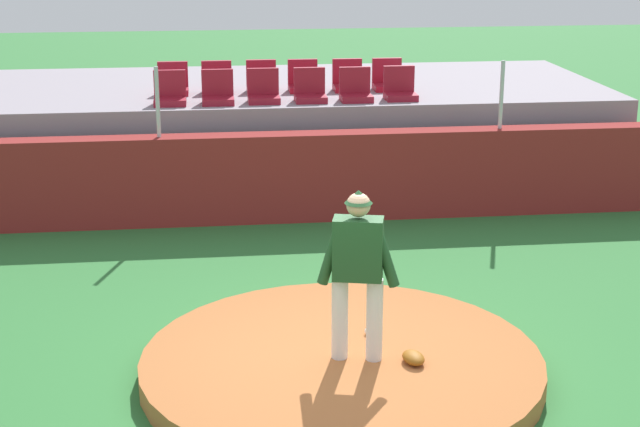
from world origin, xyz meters
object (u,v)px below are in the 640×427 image
object	(u,v)px
fielding_glove	(413,358)
stadium_chair_8	(262,82)
stadium_chair_2	(264,92)
stadium_chair_5	(400,89)
stadium_chair_3	(310,91)
stadium_chair_0	(170,94)
stadium_chair_9	(303,81)
stadium_chair_7	(217,83)
pitcher	(358,263)
baseball	(368,331)
stadium_chair_4	(356,90)
stadium_chair_6	(173,84)
stadium_chair_10	(348,81)
stadium_chair_1	(218,93)
stadium_chair_11	(388,80)

from	to	relation	value
fielding_glove	stadium_chair_8	size ratio (longest dim) A/B	0.60
stadium_chair_2	stadium_chair_5	bearing A→B (deg)	179.89
stadium_chair_3	stadium_chair_8	bearing A→B (deg)	-52.86
stadium_chair_0	stadium_chair_9	world-z (taller)	same
stadium_chair_2	stadium_chair_7	xyz separation A→B (m)	(-0.69, 0.87, 0.00)
pitcher	baseball	bearing A→B (deg)	82.84
stadium_chair_0	stadium_chair_4	world-z (taller)	same
stadium_chair_2	stadium_chair_7	bearing A→B (deg)	-51.49
stadium_chair_0	stadium_chair_8	distance (m)	1.71
stadium_chair_6	stadium_chair_8	distance (m)	1.42
pitcher	stadium_chair_10	world-z (taller)	stadium_chair_10
stadium_chair_5	stadium_chair_6	size ratio (longest dim) A/B	1.00
stadium_chair_1	stadium_chair_5	xyz separation A→B (m)	(2.81, 0.02, 0.00)
stadium_chair_0	stadium_chair_6	xyz separation A→B (m)	(0.02, 0.88, 0.00)
stadium_chair_2	stadium_chair_4	bearing A→B (deg)	178.36
baseball	stadium_chair_7	size ratio (longest dim) A/B	0.15
stadium_chair_4	stadium_chair_6	bearing A→B (deg)	-17.76
stadium_chair_6	stadium_chair_8	xyz separation A→B (m)	(1.41, 0.04, 0.00)
stadium_chair_4	stadium_chair_7	xyz separation A→B (m)	(-2.11, 0.91, 0.00)
baseball	stadium_chair_1	bearing A→B (deg)	103.74
baseball	stadium_chair_2	size ratio (longest dim) A/B	0.15
stadium_chair_0	stadium_chair_6	size ratio (longest dim) A/B	1.00
fielding_glove	stadium_chair_5	xyz separation A→B (m)	(1.10, 6.41, 1.47)
stadium_chair_1	stadium_chair_9	xyz separation A→B (m)	(1.39, 0.91, 0.00)
baseball	stadium_chair_6	distance (m)	7.05
baseball	stadium_chair_11	world-z (taller)	stadium_chair_11
stadium_chair_0	stadium_chair_10	xyz separation A→B (m)	(2.84, 0.88, 0.00)
stadium_chair_6	stadium_chair_11	bearing A→B (deg)	179.92
stadium_chair_8	baseball	bearing A→B (deg)	95.79
fielding_glove	stadium_chair_3	distance (m)	6.58
stadium_chair_2	stadium_chair_5	distance (m)	2.12
stadium_chair_5	stadium_chair_8	world-z (taller)	same
stadium_chair_0	stadium_chair_6	world-z (taller)	same
fielding_glove	stadium_chair_5	world-z (taller)	stadium_chair_5
baseball	stadium_chair_9	xyz separation A→B (m)	(0.00, 6.59, 1.49)
stadium_chair_8	stadium_chair_1	bearing A→B (deg)	52.18
stadium_chair_5	stadium_chair_9	distance (m)	1.67
fielding_glove	stadium_chair_7	bearing A→B (deg)	-175.98
stadium_chair_11	stadium_chair_2	bearing A→B (deg)	22.28
fielding_glove	stadium_chair_3	world-z (taller)	stadium_chair_3
stadium_chair_0	stadium_chair_2	size ratio (longest dim) A/B	1.00
stadium_chair_1	stadium_chair_6	size ratio (longest dim) A/B	1.00
stadium_chair_1	stadium_chair_4	xyz separation A→B (m)	(2.11, -0.01, 0.00)
stadium_chair_3	stadium_chair_10	size ratio (longest dim) A/B	1.00
fielding_glove	stadium_chair_0	bearing A→B (deg)	-168.39
fielding_glove	stadium_chair_7	size ratio (longest dim) A/B	0.60
stadium_chair_9	stadium_chair_11	bearing A→B (deg)	178.73
stadium_chair_3	stadium_chair_4	bearing A→B (deg)	177.59
stadium_chair_0	stadium_chair_11	bearing A→B (deg)	-165.97
stadium_chair_0	stadium_chair_3	world-z (taller)	same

